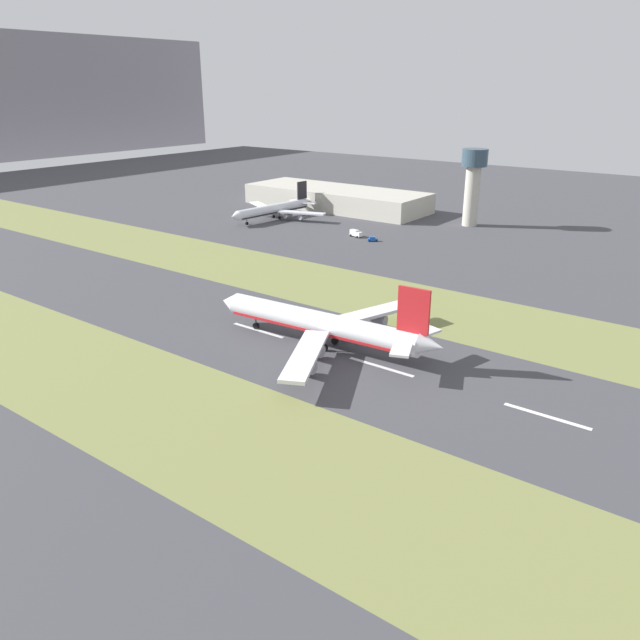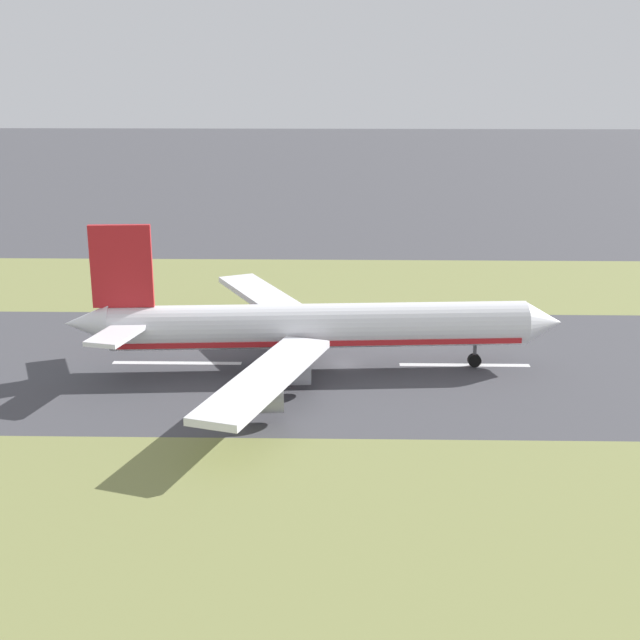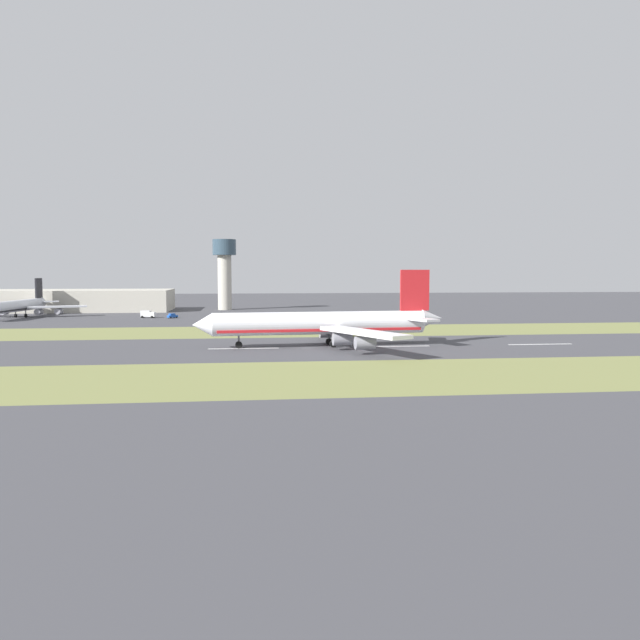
{
  "view_description": "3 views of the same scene",
  "coord_description": "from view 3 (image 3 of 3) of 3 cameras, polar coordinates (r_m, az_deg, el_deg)",
  "views": [
    {
      "loc": [
        -118.65,
        -93.48,
        64.19
      ],
      "look_at": [
        2.03,
        -3.21,
        7.0
      ],
      "focal_mm": 35.0,
      "sensor_mm": 36.0,
      "label": 1
    },
    {
      "loc": [
        116.61,
        -0.73,
        41.45
      ],
      "look_at": [
        2.03,
        -3.21,
        7.0
      ],
      "focal_mm": 50.0,
      "sensor_mm": 36.0,
      "label": 2
    },
    {
      "loc": [
        -160.12,
        15.55,
        19.79
      ],
      "look_at": [
        2.03,
        -3.21,
        7.0
      ],
      "focal_mm": 35.0,
      "sensor_mm": 36.0,
      "label": 3
    }
  ],
  "objects": [
    {
      "name": "terminal_building",
      "position": [
        335.52,
        -22.23,
        1.67
      ],
      "size": [
        36.0,
        102.78,
        10.55
      ],
      "primitive_type": "cube",
      "color": "#BCB7A8",
      "rests_on": "ground"
    },
    {
      "name": "centreline_dash_far",
      "position": [
        161.34,
        -7.0,
        -2.6
      ],
      "size": [
        1.2,
        18.0,
        0.01
      ],
      "primitive_type": "cube",
      "color": "silver",
      "rests_on": "ground"
    },
    {
      "name": "airplane_main_jet",
      "position": [
        164.17,
        0.65,
        -0.33
      ],
      "size": [
        63.98,
        67.22,
        20.2
      ],
      "color": "white",
      "rests_on": "ground"
    },
    {
      "name": "grass_median_east",
      "position": [
        206.66,
        -2.25,
        -1.02
      ],
      "size": [
        40.0,
        600.0,
        0.01
      ],
      "primitive_type": "cube",
      "color": "olive",
      "rests_on": "ground"
    },
    {
      "name": "centreline_dash_near",
      "position": [
        179.53,
        19.48,
        -2.1
      ],
      "size": [
        1.2,
        18.0,
        0.01
      ],
      "primitive_type": "cube",
      "color": "silver",
      "rests_on": "ground"
    },
    {
      "name": "centreline_dash_mid",
      "position": [
        165.93,
        6.96,
        -2.4
      ],
      "size": [
        1.2,
        18.0,
        0.01
      ],
      "primitive_type": "cube",
      "color": "silver",
      "rests_on": "ground"
    },
    {
      "name": "airplane_parked_apron",
      "position": [
        296.21,
        -25.78,
        1.17
      ],
      "size": [
        55.47,
        52.69,
        16.67
      ],
      "color": "silver",
      "rests_on": "ground"
    },
    {
      "name": "grass_median_west",
      "position": [
        117.84,
        1.08,
        -5.19
      ],
      "size": [
        40.0,
        600.0,
        0.01
      ],
      "primitive_type": "cube",
      "color": "olive",
      "rests_on": "ground"
    },
    {
      "name": "control_tower",
      "position": [
        324.04,
        -8.73,
        4.85
      ],
      "size": [
        12.0,
        12.0,
        36.01
      ],
      "color": "#BCB7A8",
      "rests_on": "ground"
    },
    {
      "name": "service_truck",
      "position": [
        274.6,
        -15.48,
        0.53
      ],
      "size": [
        3.49,
        6.31,
        3.1
      ],
      "color": "white",
      "rests_on": "ground"
    },
    {
      "name": "apron_car",
      "position": [
        270.58,
        -13.35,
        0.38
      ],
      "size": [
        4.21,
        4.53,
        2.03
      ],
      "color": "#1E51B2",
      "rests_on": "ground"
    },
    {
      "name": "ground_plane",
      "position": [
        162.08,
        -1.04,
        -2.53
      ],
      "size": [
        800.0,
        800.0,
        0.0
      ],
      "primitive_type": "plane",
      "color": "#424247"
    }
  ]
}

